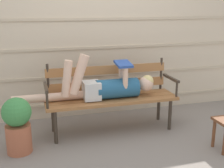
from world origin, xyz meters
name	(u,v)px	position (x,y,z in m)	size (l,w,h in m)	color
ground_plane	(114,133)	(0.00, 0.00, 0.00)	(12.00, 12.00, 0.00)	gray
house_siding	(99,33)	(0.00, 0.75, 1.17)	(5.21, 0.08, 2.34)	beige
park_bench	(111,93)	(0.00, 0.15, 0.48)	(1.63, 0.45, 0.86)	#9E6638
reclining_person	(105,86)	(-0.08, 0.08, 0.59)	(1.73, 0.25, 0.58)	#23567A
potted_plant	(18,124)	(-1.12, -0.18, 0.33)	(0.31, 0.31, 0.62)	#AD5B3D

